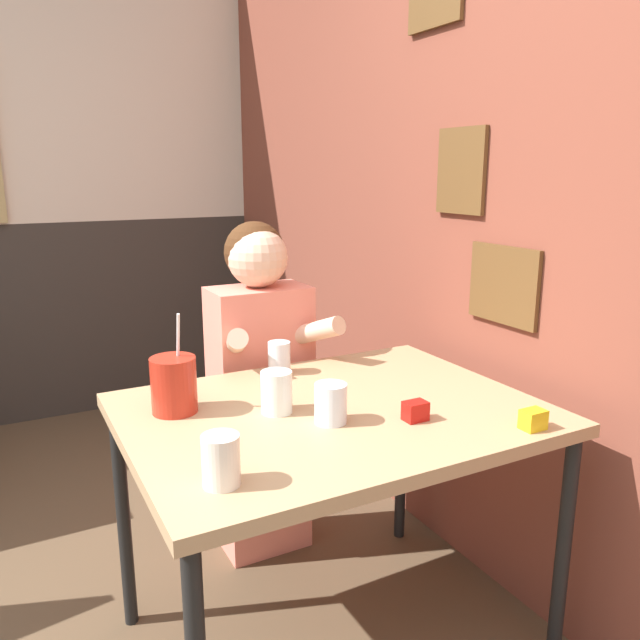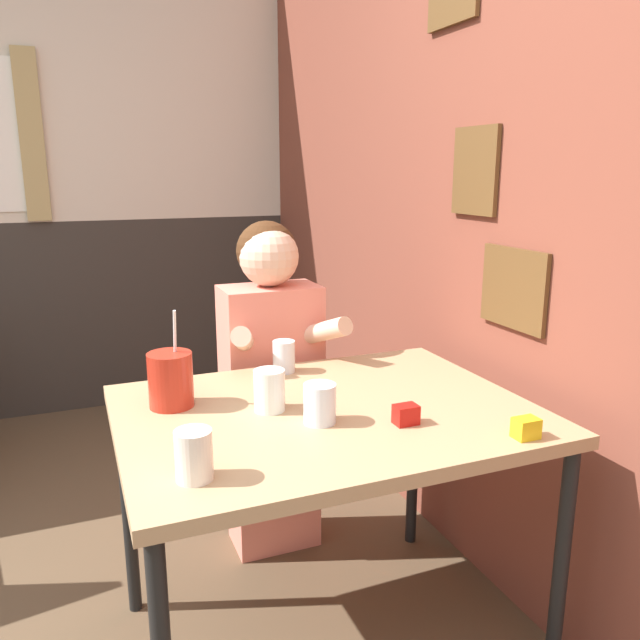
# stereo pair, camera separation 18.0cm
# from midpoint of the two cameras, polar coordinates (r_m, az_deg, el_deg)

# --- Properties ---
(brick_wall_right) EXTENTS (0.08, 4.71, 2.70)m
(brick_wall_right) POSITION_cam_midpoint_polar(r_m,az_deg,el_deg) (2.71, 8.24, 12.87)
(brick_wall_right) COLOR brown
(brick_wall_right) RESTS_ON ground_plane
(back_wall) EXTENTS (5.92, 0.09, 2.70)m
(back_wall) POSITION_cam_midpoint_polar(r_m,az_deg,el_deg) (3.74, -24.81, 12.05)
(back_wall) COLOR beige
(back_wall) RESTS_ON ground_plane
(main_table) EXTENTS (1.09, 0.83, 0.75)m
(main_table) POSITION_cam_midpoint_polar(r_m,az_deg,el_deg) (1.72, 3.58, -10.09)
(main_table) COLOR tan
(main_table) RESTS_ON ground_plane
(person_seated) EXTENTS (0.42, 0.41, 1.21)m
(person_seated) POSITION_cam_midpoint_polar(r_m,az_deg,el_deg) (2.24, -2.17, -5.63)
(person_seated) COLOR #EA7F6B
(person_seated) RESTS_ON ground_plane
(cocktail_pitcher) EXTENTS (0.12, 0.12, 0.27)m
(cocktail_pitcher) POSITION_cam_midpoint_polar(r_m,az_deg,el_deg) (1.71, -10.60, -5.44)
(cocktail_pitcher) COLOR #B22819
(cocktail_pitcher) RESTS_ON main_table
(glass_near_pitcher) EXTENTS (0.07, 0.07, 0.10)m
(glass_near_pitcher) POSITION_cam_midpoint_polar(r_m,az_deg,el_deg) (1.98, -0.72, -3.39)
(glass_near_pitcher) COLOR silver
(glass_near_pitcher) RESTS_ON main_table
(glass_center) EXTENTS (0.08, 0.08, 0.11)m
(glass_center) POSITION_cam_midpoint_polar(r_m,az_deg,el_deg) (1.66, -1.55, -6.50)
(glass_center) COLOR silver
(glass_center) RESTS_ON main_table
(glass_far_side) EXTENTS (0.08, 0.08, 0.11)m
(glass_far_side) POSITION_cam_midpoint_polar(r_m,az_deg,el_deg) (1.32, -7.59, -12.23)
(glass_far_side) COLOR silver
(glass_far_side) RESTS_ON main_table
(glass_by_brick) EXTENTS (0.08, 0.08, 0.10)m
(glass_by_brick) POSITION_cam_midpoint_polar(r_m,az_deg,el_deg) (1.59, 3.25, -7.69)
(glass_by_brick) COLOR silver
(glass_by_brick) RESTS_ON main_table
(condiment_ketchup) EXTENTS (0.06, 0.04, 0.05)m
(condiment_ketchup) POSITION_cam_midpoint_polar(r_m,az_deg,el_deg) (1.62, 11.07, -8.54)
(condiment_ketchup) COLOR #B7140F
(condiment_ketchup) RESTS_ON main_table
(condiment_mustard) EXTENTS (0.06, 0.04, 0.05)m
(condiment_mustard) POSITION_cam_midpoint_polar(r_m,az_deg,el_deg) (1.62, 21.43, -9.25)
(condiment_mustard) COLOR yellow
(condiment_mustard) RESTS_ON main_table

